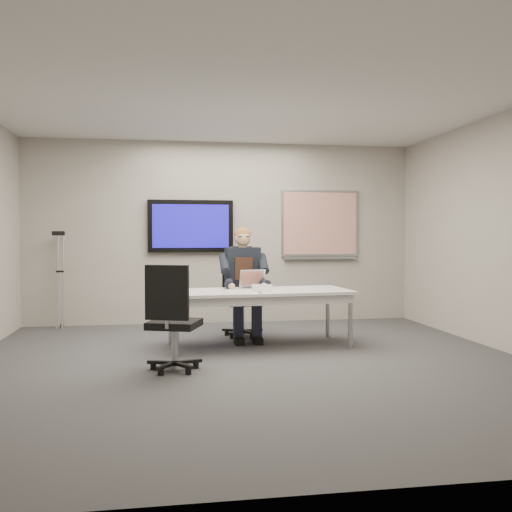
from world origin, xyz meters
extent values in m
cube|color=#39393C|center=(0.00, 0.00, 0.00)|extent=(6.00, 6.00, 0.02)
cube|color=silver|center=(0.00, 0.00, 2.80)|extent=(6.00, 6.00, 0.02)
cube|color=#A29B92|center=(0.00, 3.00, 1.40)|extent=(6.00, 0.02, 2.80)
cube|color=#A29B92|center=(0.00, -3.00, 1.40)|extent=(6.00, 0.02, 2.80)
cube|color=silver|center=(0.23, 1.01, 0.67)|extent=(2.29, 1.08, 0.04)
cube|color=silver|center=(0.23, 1.01, 0.59)|extent=(2.19, 0.98, 0.09)
cylinder|color=#989AA0|center=(-0.78, 0.55, 0.33)|extent=(0.06, 0.06, 0.65)
cylinder|color=#989AA0|center=(1.29, 0.69, 0.33)|extent=(0.06, 0.06, 0.65)
cylinder|color=#989AA0|center=(-0.83, 1.32, 0.33)|extent=(0.06, 0.06, 0.65)
cylinder|color=#989AA0|center=(1.24, 1.47, 0.33)|extent=(0.06, 0.06, 0.65)
cube|color=black|center=(-0.50, 2.95, 1.50)|extent=(1.30, 0.08, 0.80)
cube|color=#130D90|center=(-0.50, 2.90, 1.50)|extent=(1.16, 0.01, 0.66)
cube|color=#989AA0|center=(1.55, 2.98, 1.55)|extent=(1.25, 0.04, 1.05)
cube|color=white|center=(1.55, 2.95, 1.55)|extent=(1.18, 0.01, 0.98)
cube|color=#989AA0|center=(1.55, 2.94, 1.00)|extent=(1.18, 0.05, 0.04)
cylinder|color=#989AA0|center=(0.13, 1.71, 0.28)|extent=(0.06, 0.06, 0.36)
cube|color=black|center=(0.13, 1.71, 0.46)|extent=(0.53, 0.53, 0.07)
cube|color=black|center=(0.09, 1.93, 0.79)|extent=(0.42, 0.12, 0.52)
cylinder|color=#989AA0|center=(-0.81, -0.12, 0.29)|extent=(0.06, 0.06, 0.37)
cube|color=black|center=(-0.81, -0.12, 0.47)|extent=(0.60, 0.60, 0.07)
cube|color=black|center=(-0.88, -0.33, 0.81)|extent=(0.42, 0.19, 0.53)
cube|color=black|center=(0.13, 1.68, 0.89)|extent=(0.46, 0.28, 0.62)
cube|color=#321E14|center=(0.13, 1.55, 0.92)|extent=(0.24, 0.03, 0.30)
sphere|color=tan|center=(0.13, 1.65, 1.33)|extent=(0.22, 0.22, 0.22)
ellipsoid|color=brown|center=(0.13, 1.66, 1.36)|extent=(0.24, 0.24, 0.20)
cube|color=silver|center=(0.20, 1.17, 0.70)|extent=(0.36, 0.28, 0.02)
cube|color=black|center=(0.20, 1.16, 0.71)|extent=(0.30, 0.20, 0.00)
cube|color=silver|center=(0.20, 1.32, 0.81)|extent=(0.34, 0.13, 0.22)
cube|color=#B02612|center=(0.20, 1.31, 0.81)|extent=(0.30, 0.11, 0.18)
cylinder|color=black|center=(0.19, 0.66, 0.69)|extent=(0.02, 0.15, 0.01)
camera|label=1|loc=(-0.91, -5.83, 1.35)|focal=40.00mm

